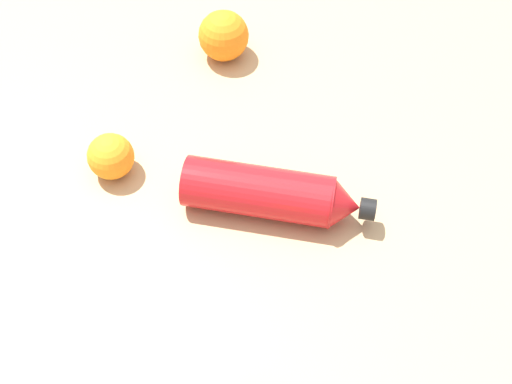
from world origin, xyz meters
The scene contains 4 objects.
ground_plane centered at (0.00, 0.00, 0.00)m, with size 2.40×2.40×0.00m, color tan.
water_bottle centered at (-0.01, 0.05, 0.04)m, with size 0.25×0.19×0.07m.
orange_0 centered at (0.17, -0.10, 0.03)m, with size 0.07×0.07×0.07m, color orange.
orange_2 centered at (-0.06, -0.28, 0.04)m, with size 0.08×0.08×0.08m, color orange.
Camera 1 is at (0.19, 0.53, 0.75)m, focal length 45.96 mm.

